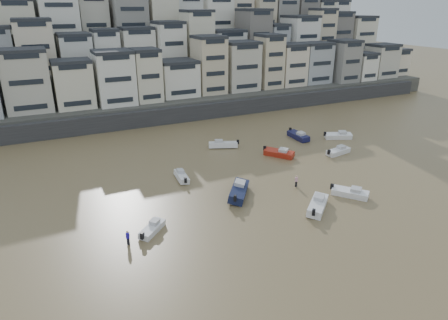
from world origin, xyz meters
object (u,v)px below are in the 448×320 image
boat_b (350,192)px  boat_j (152,228)px  person_blue (128,238)px  boat_a (318,203)px  boat_e (279,152)px  boat_i (298,135)px  boat_f (182,175)px  boat_c (239,190)px  boat_g (338,135)px  boat_d (338,150)px  person_pink (296,181)px  boat_h (223,143)px

boat_b → boat_j: (-27.17, 2.85, -0.10)m
person_blue → boat_a: bearing=-6.1°
boat_e → boat_i: bearing=91.6°
boat_b → boat_j: boat_b is taller
boat_f → boat_i: boat_i is taller
boat_a → person_blue: person_blue is taller
boat_c → boat_i: (22.13, 17.08, -0.12)m
boat_a → boat_b: bearing=-32.7°
boat_a → boat_c: bearing=91.5°
boat_g → person_blue: bearing=-133.5°
boat_a → boat_j: 21.17m
boat_c → person_blue: boat_c is taller
boat_d → boat_a: bearing=-147.3°
boat_c → person_pink: bearing=-59.6°
boat_i → boat_c: bearing=-51.0°
boat_g → boat_b: bearing=-103.0°
boat_d → person_blue: (-40.00, -12.21, 0.14)m
boat_g → boat_j: (-42.62, -17.58, -0.15)m
boat_f → boat_j: 15.03m
boat_f → boat_g: size_ratio=0.85×
boat_b → boat_g: (15.45, 20.43, 0.05)m
boat_g → boat_a: bearing=-111.4°
boat_d → boat_g: size_ratio=0.94×
boat_e → boat_f: size_ratio=1.19×
boat_c → boat_h: (6.64, 18.91, -0.15)m
boat_d → boat_h: 20.64m
boat_d → boat_j: boat_d is taller
boat_b → person_blue: 30.32m
boat_a → person_pink: person_pink is taller
boat_j → person_pink: (22.34, 3.00, 0.25)m
boat_f → person_pink: (14.13, -9.59, 0.21)m
boat_c → boat_g: 32.25m
boat_c → boat_f: (-5.20, 8.68, -0.29)m
boat_g → boat_h: bearing=-169.0°
boat_b → boat_a: bearing=-118.1°
boat_j → person_blue: 3.39m
boat_f → boat_g: (34.41, 4.99, 0.12)m
boat_a → person_pink: 7.07m
boat_f → person_blue: bearing=146.3°
boat_d → boat_e: (-10.09, 3.54, 0.05)m
boat_i → person_pink: person_pink is taller
boat_a → boat_e: (5.99, 18.30, -0.08)m
boat_a → boat_c: (-7.39, 7.80, 0.09)m
boat_i → boat_h: bearing=-95.4°
boat_e → person_blue: size_ratio=3.27×
boat_c → boat_g: (29.21, 13.67, -0.17)m
boat_a → boat_h: boat_a is taller
boat_d → boat_j: size_ratio=1.17×
boat_c → boat_h: boat_c is taller
boat_i → person_pink: size_ratio=3.49×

